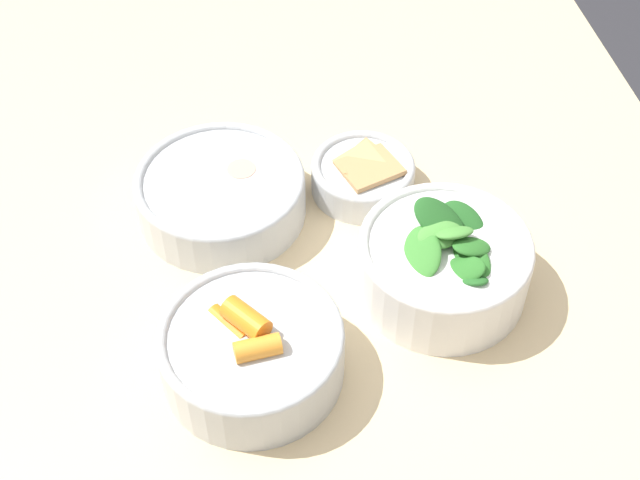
# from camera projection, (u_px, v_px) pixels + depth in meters

# --- Properties ---
(dining_table) EXTENTS (1.10, 0.98, 0.77)m
(dining_table) POSITION_uv_depth(u_px,v_px,m) (261.00, 338.00, 0.98)
(dining_table) COLOR beige
(dining_table) RESTS_ON ground_plane
(bowl_carrots) EXTENTS (0.17, 0.17, 0.07)m
(bowl_carrots) POSITION_uv_depth(u_px,v_px,m) (252.00, 351.00, 0.79)
(bowl_carrots) COLOR silver
(bowl_carrots) RESTS_ON dining_table
(bowl_greens) EXTENTS (0.17, 0.17, 0.10)m
(bowl_greens) POSITION_uv_depth(u_px,v_px,m) (443.00, 263.00, 0.85)
(bowl_greens) COLOR white
(bowl_greens) RESTS_ON dining_table
(bowl_beans_hotdog) EXTENTS (0.18, 0.18, 0.05)m
(bowl_beans_hotdog) POSITION_uv_depth(u_px,v_px,m) (221.00, 195.00, 0.93)
(bowl_beans_hotdog) COLOR silver
(bowl_beans_hotdog) RESTS_ON dining_table
(bowl_cookies) EXTENTS (0.11, 0.11, 0.04)m
(bowl_cookies) POSITION_uv_depth(u_px,v_px,m) (363.00, 174.00, 0.96)
(bowl_cookies) COLOR silver
(bowl_cookies) RESTS_ON dining_table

